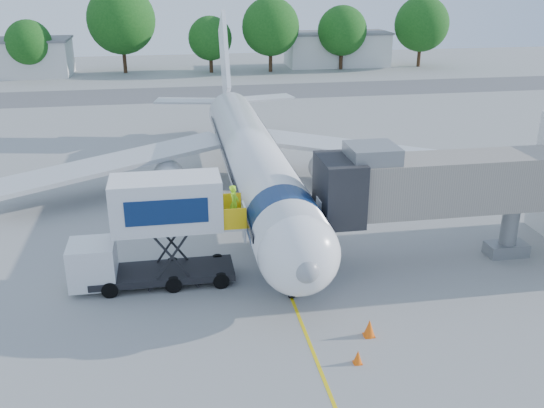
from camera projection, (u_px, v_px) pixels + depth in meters
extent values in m
plane|color=#989896|center=(261.00, 221.00, 37.65)|extent=(160.00, 160.00, 0.00)
cube|color=yellow|center=(261.00, 221.00, 37.65)|extent=(0.15, 70.00, 0.01)
cube|color=#59595B|center=(210.00, 93.00, 76.21)|extent=(120.00, 10.00, 0.01)
cylinder|color=white|center=(253.00, 161.00, 39.31)|extent=(3.70, 28.00, 3.70)
sphere|color=white|center=(299.00, 254.00, 26.46)|extent=(3.70, 3.70, 3.70)
sphere|color=gray|center=(307.00, 270.00, 25.03)|extent=(1.10, 1.10, 1.10)
cone|color=white|center=(227.00, 106.00, 54.93)|extent=(3.70, 6.00, 3.70)
cube|color=white|center=(224.00, 58.00, 54.32)|extent=(0.35, 7.26, 8.29)
cube|color=silver|center=(369.00, 150.00, 44.21)|extent=(16.17, 9.32, 1.42)
cube|color=silver|center=(116.00, 162.00, 41.36)|extent=(16.17, 9.32, 1.42)
cylinder|color=#999BA0|center=(329.00, 174.00, 42.18)|extent=(2.10, 3.60, 2.10)
cylinder|color=#999BA0|center=(169.00, 183.00, 40.44)|extent=(2.10, 3.60, 2.10)
cube|color=black|center=(300.00, 248.00, 26.02)|extent=(2.60, 1.39, 0.81)
cylinder|color=#0B214E|center=(286.00, 227.00, 29.21)|extent=(3.73, 2.00, 3.73)
cylinder|color=silver|center=(291.00, 283.00, 28.65)|extent=(0.16, 0.16, 1.50)
cylinder|color=black|center=(291.00, 291.00, 28.81)|extent=(0.25, 0.64, 0.64)
cylinder|color=black|center=(284.00, 181.00, 43.41)|extent=(0.35, 0.90, 0.90)
cylinder|color=black|center=(211.00, 185.00, 42.58)|extent=(0.35, 0.90, 0.90)
cube|color=gray|center=(454.00, 183.00, 31.05)|extent=(13.60, 2.60, 2.80)
cube|color=black|center=(339.00, 190.00, 30.08)|extent=(2.00, 3.20, 3.20)
cube|color=slate|center=(372.00, 153.00, 29.68)|extent=(2.40, 2.40, 0.80)
cylinder|color=slate|center=(509.00, 230.00, 32.66)|extent=(0.90, 0.90, 3.00)
cube|color=slate|center=(506.00, 249.00, 33.07)|extent=(2.20, 1.20, 0.70)
cylinder|color=black|center=(491.00, 250.00, 32.93)|extent=(0.30, 0.70, 0.70)
cylinder|color=black|center=(521.00, 248.00, 33.22)|extent=(0.30, 0.70, 0.70)
cube|color=black|center=(163.00, 273.00, 30.07)|extent=(7.00, 2.30, 0.35)
cube|color=silver|center=(93.00, 263.00, 29.26)|extent=(2.20, 2.20, 2.10)
cube|color=black|center=(92.00, 255.00, 29.09)|extent=(1.90, 2.10, 0.70)
cube|color=silver|center=(166.00, 203.00, 28.79)|extent=(5.20, 2.40, 2.50)
cube|color=#0B214E|center=(167.00, 212.00, 27.67)|extent=(3.80, 0.04, 1.20)
cube|color=silver|center=(233.00, 222.00, 29.72)|extent=(1.10, 2.20, 0.10)
cube|color=yellow|center=(235.00, 219.00, 28.56)|extent=(1.10, 0.06, 1.10)
cube|color=yellow|center=(230.00, 204.00, 30.49)|extent=(1.10, 0.06, 1.10)
cylinder|color=black|center=(221.00, 281.00, 29.60)|extent=(0.80, 0.25, 0.80)
cylinder|color=black|center=(217.00, 262.00, 31.53)|extent=(0.80, 0.25, 0.80)
cylinder|color=black|center=(110.00, 290.00, 28.76)|extent=(0.80, 0.25, 0.80)
cylinder|color=black|center=(113.00, 270.00, 30.69)|extent=(0.80, 0.25, 0.80)
imported|color=#A5FF1A|center=(234.00, 203.00, 29.39)|extent=(0.65, 0.78, 1.84)
cube|color=silver|center=(246.00, 398.00, 21.02)|extent=(4.01, 2.92, 1.44)
cube|color=#0B214E|center=(245.00, 387.00, 20.86)|extent=(2.51, 2.32, 0.36)
cylinder|color=black|center=(211.00, 389.00, 22.03)|extent=(0.77, 0.48, 0.72)
cylinder|color=black|center=(289.00, 397.00, 21.61)|extent=(0.77, 0.48, 0.72)
cone|color=#FF5E0D|center=(369.00, 328.00, 25.73)|extent=(0.50, 0.50, 0.79)
cube|color=#FF5E0D|center=(369.00, 335.00, 25.86)|extent=(0.45, 0.45, 0.05)
cone|color=#FF5E0D|center=(358.00, 357.00, 23.97)|extent=(0.37, 0.37, 0.60)
cube|color=#FF5E0D|center=(357.00, 363.00, 24.07)|extent=(0.34, 0.34, 0.03)
cube|color=silver|center=(6.00, 59.00, 87.40)|extent=(18.00, 8.00, 5.00)
cube|color=slate|center=(3.00, 40.00, 86.44)|extent=(18.40, 8.40, 0.30)
cube|color=silver|center=(337.00, 50.00, 97.16)|extent=(16.00, 7.00, 5.00)
cube|color=slate|center=(338.00, 33.00, 96.20)|extent=(16.40, 7.40, 0.30)
cylinder|color=#382314|center=(32.00, 68.00, 86.06)|extent=(0.56, 0.56, 2.87)
sphere|color=#144A13|center=(29.00, 43.00, 84.78)|extent=(6.38, 6.38, 6.38)
cylinder|color=#382314|center=(124.00, 58.00, 90.37)|extent=(0.56, 0.56, 4.46)
sphere|color=#144A13|center=(121.00, 20.00, 88.39)|extent=(9.92, 9.92, 9.92)
cylinder|color=#382314|center=(211.00, 63.00, 91.06)|extent=(0.56, 0.56, 2.91)
sphere|color=#144A13|center=(210.00, 38.00, 89.77)|extent=(6.48, 6.48, 6.48)
cylinder|color=#382314|center=(271.00, 59.00, 91.57)|extent=(0.56, 0.56, 3.84)
sphere|color=#144A13|center=(271.00, 27.00, 89.86)|extent=(8.54, 8.54, 8.54)
cylinder|color=#382314|center=(341.00, 58.00, 93.95)|extent=(0.56, 0.56, 3.38)
sphere|color=#144A13|center=(342.00, 31.00, 92.45)|extent=(7.51, 7.51, 7.51)
cylinder|color=#382314|center=(419.00, 54.00, 96.41)|extent=(0.56, 0.56, 3.81)
sphere|color=#144A13|center=(422.00, 24.00, 94.72)|extent=(8.47, 8.47, 8.47)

